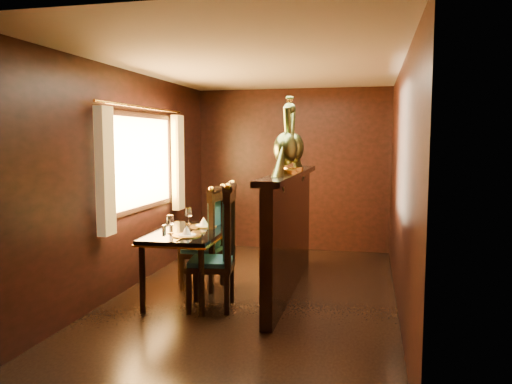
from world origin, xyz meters
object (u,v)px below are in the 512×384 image
chair_left (222,243)px  peacock_right (293,135)px  peacock_left (286,134)px  dining_table (189,237)px  chair_right (212,235)px

chair_left → peacock_right: size_ratio=1.57×
chair_left → peacock_left: size_ratio=1.57×
dining_table → chair_left: chair_left is taller
dining_table → peacock_left: size_ratio=1.53×
peacock_left → chair_left: bearing=-141.9°
chair_left → chair_right: 0.70m
dining_table → peacock_right: size_ratio=1.52×
dining_table → chair_right: 0.37m
peacock_right → dining_table: bearing=-147.5°
dining_table → peacock_left: 1.52m
chair_right → chair_left: bearing=-58.9°
peacock_left → peacock_right: 0.49m
chair_left → chair_right: size_ratio=1.08×
peacock_left → peacock_right: peacock_right is taller
chair_left → peacock_left: bearing=29.1°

